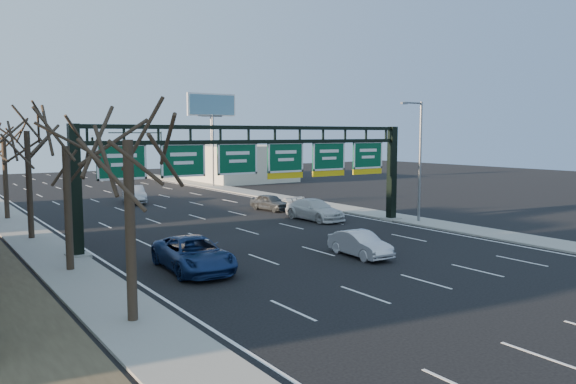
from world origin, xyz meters
TOP-DOWN VIEW (x-y plane):
  - ground at (0.00, 0.00)m, footprint 160.00×160.00m
  - sidewalk_left at (-12.80, 20.00)m, footprint 3.00×120.00m
  - sidewalk_right at (12.80, 20.00)m, footprint 3.00×120.00m
  - lane_markings at (0.00, 20.00)m, footprint 21.60×120.00m
  - sign_gantry at (0.16, 8.00)m, footprint 24.60×1.20m
  - building_right_distant at (20.00, 50.00)m, footprint 12.00×20.00m
  - tree_near at (-12.80, -4.00)m, footprint 3.60×3.60m
  - tree_gantry at (-12.80, 5.00)m, footprint 3.60×3.60m
  - tree_mid at (-12.80, 15.00)m, footprint 3.60×3.60m
  - tree_far at (-12.80, 25.00)m, footprint 3.60×3.60m
  - streetlight_near at (12.47, 6.00)m, footprint 2.15×0.22m
  - streetlight_far at (12.47, 40.00)m, footprint 2.15×0.22m
  - billboard_right at (15.00, 44.98)m, footprint 7.00×0.50m
  - traffic_signal_mast at (5.69, 55.00)m, footprint 10.16×0.54m
  - car_blue_suv at (-7.77, 1.81)m, footprint 3.17×6.10m
  - car_silver_sedan at (1.06, -0.38)m, footprint 1.72×4.27m
  - car_white_wagon at (6.88, 11.43)m, footprint 2.57×5.63m
  - car_grey_far at (7.02, 18.03)m, footprint 2.26×4.33m
  - car_silver_distant at (-1.07, 29.79)m, footprint 2.70×5.29m

SIDE VIEW (x-z plane):
  - ground at x=0.00m, z-range 0.00..0.00m
  - lane_markings at x=0.00m, z-range 0.00..0.01m
  - sidewalk_left at x=-12.80m, z-range 0.00..0.12m
  - sidewalk_right at x=12.80m, z-range 0.00..0.12m
  - car_silver_sedan at x=1.06m, z-range 0.00..1.38m
  - car_grey_far at x=7.02m, z-range 0.00..1.41m
  - car_white_wagon at x=6.88m, z-range 0.00..1.60m
  - car_blue_suv at x=-7.77m, z-range 0.00..1.64m
  - car_silver_distant at x=-1.07m, z-range 0.00..1.66m
  - building_right_distant at x=20.00m, z-range 0.00..5.00m
  - sign_gantry at x=0.16m, z-range 1.03..8.23m
  - streetlight_near at x=12.47m, z-range 0.58..9.58m
  - streetlight_far at x=12.47m, z-range 0.58..9.58m
  - traffic_signal_mast at x=5.69m, z-range 2.00..9.00m
  - tree_gantry at x=-12.80m, z-range 2.87..11.35m
  - tree_near at x=-12.80m, z-range 3.05..11.91m
  - tree_far at x=-12.80m, z-range 3.05..11.91m
  - tree_mid at x=-12.80m, z-range 3.23..12.47m
  - billboard_right at x=15.00m, z-range 3.06..15.06m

